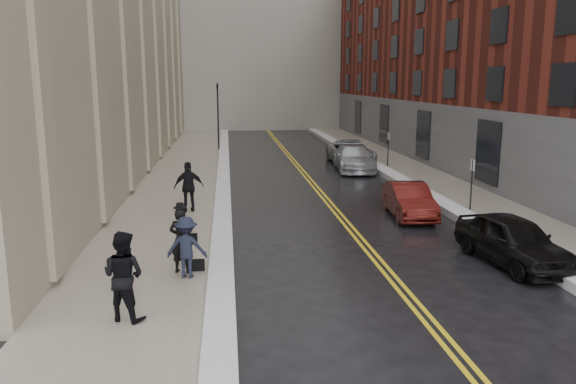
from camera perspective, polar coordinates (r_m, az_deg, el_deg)
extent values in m
plane|color=black|center=(14.64, 1.95, -10.19)|extent=(160.00, 160.00, 0.00)
cube|color=gray|center=(30.06, -10.97, 0.93)|extent=(4.00, 64.00, 0.15)
cube|color=gray|center=(31.90, 13.97, 1.39)|extent=(3.00, 64.00, 0.15)
cube|color=gold|center=(30.28, 2.12, 1.07)|extent=(0.12, 64.00, 0.01)
cube|color=gold|center=(30.32, 2.57, 1.08)|extent=(0.12, 64.00, 0.01)
cube|color=white|center=(29.95, -6.59, 1.13)|extent=(0.70, 60.80, 0.26)
cube|color=white|center=(31.30, 10.80, 1.48)|extent=(0.85, 60.80, 0.30)
cube|color=maroon|center=(41.52, 22.62, 15.46)|extent=(14.00, 50.00, 18.00)
cylinder|color=black|center=(43.58, -7.12, 7.54)|extent=(0.12, 0.12, 5.20)
imported|color=black|center=(43.50, -7.18, 10.17)|extent=(0.18, 0.15, 0.90)
cylinder|color=black|center=(24.03, 18.13, 0.49)|extent=(0.06, 0.06, 2.20)
cube|color=white|center=(23.88, 18.26, 2.61)|extent=(0.02, 0.35, 0.45)
cylinder|color=black|center=(35.17, 10.13, 4.13)|extent=(0.06, 0.06, 2.20)
cube|color=white|center=(35.07, 10.18, 5.59)|extent=(0.02, 0.35, 0.45)
imported|color=black|center=(17.86, 21.88, -4.57)|extent=(2.25, 4.49, 1.47)
imported|color=#4A100D|center=(22.85, 12.19, -0.82)|extent=(1.72, 4.18, 1.35)
imported|color=#ACADB4|center=(34.11, 6.69, 3.43)|extent=(2.49, 5.36, 1.52)
imported|color=#989CA0|center=(36.89, 6.40, 4.05)|extent=(2.68, 5.61, 1.55)
imported|color=black|center=(15.65, -10.79, -4.85)|extent=(0.77, 0.62, 1.83)
imported|color=black|center=(12.92, -16.38, -8.16)|extent=(1.21, 1.10, 2.01)
imported|color=black|center=(15.27, -10.26, -5.55)|extent=(1.16, 0.77, 1.67)
imported|color=black|center=(22.88, -10.03, 0.52)|extent=(1.25, 0.66, 2.02)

